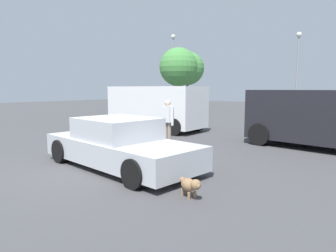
% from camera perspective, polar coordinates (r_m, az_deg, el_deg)
% --- Properties ---
extents(ground_plane, '(80.00, 80.00, 0.00)m').
position_cam_1_polar(ground_plane, '(8.31, -11.30, -7.41)').
color(ground_plane, '#424244').
extents(sedan_foreground, '(4.78, 2.27, 1.30)m').
position_cam_1_polar(sedan_foreground, '(8.05, -9.16, -3.49)').
color(sedan_foreground, '#B7BABF').
rests_on(sedan_foreground, ground_plane).
extents(dog, '(0.59, 0.36, 0.41)m').
position_cam_1_polar(dog, '(5.84, 4.17, -10.99)').
color(dog, olive).
rests_on(dog, ground_plane).
extents(van_white, '(4.90, 2.28, 2.16)m').
position_cam_1_polar(van_white, '(15.07, -2.22, 3.66)').
color(van_white, white).
rests_on(van_white, ground_plane).
extents(suv_dark, '(5.12, 2.50, 2.01)m').
position_cam_1_polar(suv_dark, '(11.55, 27.37, 1.51)').
color(suv_dark, black).
rests_on(suv_dark, ground_plane).
extents(pedestrian, '(0.57, 0.28, 1.64)m').
position_cam_1_polar(pedestrian, '(11.15, -0.05, 1.47)').
color(pedestrian, gray).
rests_on(pedestrian, ground_plane).
extents(light_post_mid, '(0.44, 0.44, 7.38)m').
position_cam_1_polar(light_post_mid, '(30.99, 0.98, 12.32)').
color(light_post_mid, gray).
rests_on(light_post_mid, ground_plane).
extents(light_post_far, '(0.44, 0.44, 6.73)m').
position_cam_1_polar(light_post_far, '(28.21, 23.21, 11.52)').
color(light_post_far, gray).
rests_on(light_post_far, ground_plane).
extents(tree_back_left, '(3.20, 3.20, 5.44)m').
position_cam_1_polar(tree_back_left, '(25.66, 1.99, 10.99)').
color(tree_back_left, brown).
rests_on(tree_back_left, ground_plane).
extents(tree_back_center, '(3.83, 3.83, 6.28)m').
position_cam_1_polar(tree_back_center, '(35.50, 3.67, 10.74)').
color(tree_back_center, brown).
rests_on(tree_back_center, ground_plane).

